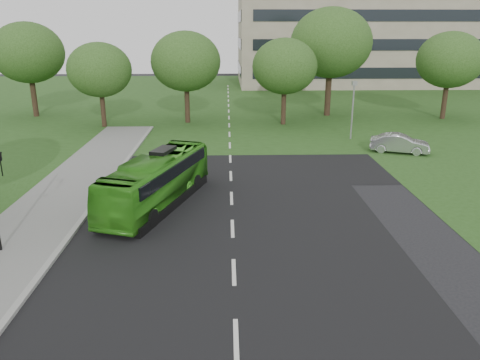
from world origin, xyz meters
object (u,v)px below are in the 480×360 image
Objects in this scene: office_building at (364,4)px; bus at (157,181)px; tree_park_f at (28,53)px; sedan at (400,143)px; tree_park_a at (100,70)px; tree_park_d at (331,43)px; tree_park_c at (285,66)px; camera_pole at (353,102)px; tree_park_b at (186,61)px; tree_park_e at (450,60)px.

bus is (-25.78, -56.68, -11.22)m from office_building.
tree_park_f is 36.62m from sedan.
tree_park_d is (21.95, 5.33, 2.16)m from tree_park_a.
office_building reaches higher than tree_park_c.
tree_park_d is 1.15× the size of tree_park_f.
camera_pole is at bearing -14.95° from tree_park_a.
bus is at bearing -118.71° from tree_park_d.
tree_park_d is (5.17, 4.70, 1.93)m from tree_park_c.
office_building is at bearing 52.94° from tree_park_b.
tree_park_f is 32.32m from camera_pole.
office_building reaches higher than bus.
tree_park_d is 30.39m from tree_park_f.
tree_park_a is 0.83× the size of bus.
tree_park_d is at bearing 77.31° from camera_pole.
tree_park_c is at bearing -7.20° from tree_park_b.
tree_park_c is 1.69× the size of camera_pole.
tree_park_d reaches higher than camera_pole.
tree_park_a reaches higher than sedan.
tree_park_c is 16.69m from tree_park_e.
bus is at bearing -69.16° from tree_park_a.
tree_park_a is 1.82× the size of sedan.
bus is 1.95× the size of camera_pole.
camera_pole is at bearing -105.91° from office_building.
tree_park_f is at bearing 139.93° from bus.
sedan is at bearing -36.40° from tree_park_b.
tree_park_f is at bearing 146.27° from tree_park_a.
tree_park_d is 1.27× the size of tree_park_e.
tree_park_d reaches higher than tree_park_a.
tree_park_a is at bearing -132.86° from office_building.
tree_park_a is 1.62× the size of camera_pole.
sedan is at bearing -23.24° from tree_park_a.
tree_park_d is 17.13m from sedan.
tree_park_e reaches higher than camera_pole.
tree_park_f is at bearing 148.19° from camera_pole.
camera_pole is (-2.42, 4.55, 2.35)m from sedan.
sedan is at bearing -73.08° from camera_pole.
tree_park_a is 33.42m from tree_park_e.
tree_park_d reaches higher than tree_park_c.
bus is at bearing -144.23° from camera_pole.
office_building is 48.93m from sedan.
tree_park_b is 2.05× the size of sedan.
tree_park_e is 14.90m from camera_pole.
bus is 20.27m from camera_pole.
office_building is 39.96m from tree_park_c.
sedan is at bearing 50.13° from bus.
office_building is 4.26× the size of tree_park_f.
office_building is at bearing 69.34° from tree_park_d.
tree_park_d is (14.34, 3.54, 1.55)m from tree_park_b.
tree_park_e is 35.02m from bus.
tree_park_f is at bearing 176.55° from tree_park_e.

